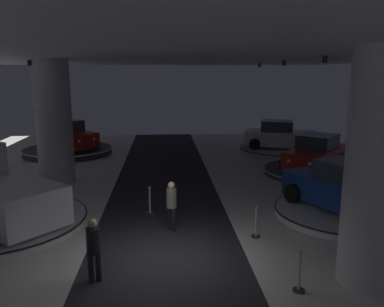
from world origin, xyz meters
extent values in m
cube|color=silver|center=(0.00, 0.00, -0.03)|extent=(24.00, 44.00, 0.05)
cube|color=#232328|center=(0.00, 0.00, 0.00)|extent=(4.40, 44.00, 0.01)
cube|color=silver|center=(0.00, 0.00, 5.55)|extent=(24.00, 44.00, 0.10)
cylinder|color=black|center=(-5.55, 7.55, 5.32)|extent=(0.16, 0.16, 0.22)
cylinder|color=black|center=(-5.85, 12.09, 5.32)|extent=(0.16, 0.16, 0.22)
cylinder|color=black|center=(5.07, 2.54, 5.32)|extent=(0.16, 0.16, 0.22)
cylinder|color=black|center=(5.28, 7.45, 5.32)|extent=(0.16, 0.16, 0.22)
cylinder|color=black|center=(5.32, 12.10, 5.32)|extent=(0.16, 0.16, 0.22)
cylinder|color=silver|center=(4.87, -1.45, 2.75)|extent=(1.52, 1.52, 5.50)
cylinder|color=#ADADB2|center=(-4.87, 8.11, 2.75)|extent=(1.58, 1.58, 5.50)
cylinder|color=#B7B7BC|center=(7.24, 14.18, 0.14)|extent=(4.80, 4.80, 0.28)
cylinder|color=black|center=(7.24, 14.18, 0.25)|extent=(4.90, 4.90, 0.05)
cube|color=silver|center=(7.24, 14.18, 0.89)|extent=(4.55, 3.02, 0.90)
cube|color=#2D3842|center=(7.10, 14.23, 1.64)|extent=(2.29, 2.08, 0.70)
cylinder|color=black|center=(8.91, 14.68, 0.62)|extent=(0.71, 0.42, 0.68)
cylinder|color=black|center=(8.28, 12.79, 0.62)|extent=(0.71, 0.42, 0.68)
cylinder|color=black|center=(6.19, 15.58, 0.62)|extent=(0.71, 0.42, 0.68)
cylinder|color=black|center=(5.57, 13.68, 0.62)|extent=(0.71, 0.42, 0.68)
sphere|color=white|center=(9.35, 14.01, 1.00)|extent=(0.18, 0.18, 0.18)
sphere|color=white|center=(9.04, 13.07, 1.00)|extent=(0.18, 0.18, 0.18)
cylinder|color=black|center=(-6.05, 4.92, 0.66)|extent=(0.81, 0.77, 0.84)
cylinder|color=black|center=(-3.27, 2.46, 0.66)|extent=(0.81, 0.77, 0.84)
cylinder|color=silver|center=(6.15, 2.79, 0.13)|extent=(4.54, 4.54, 0.27)
cylinder|color=black|center=(6.15, 2.79, 0.24)|extent=(4.63, 4.63, 0.05)
cube|color=navy|center=(6.15, 2.79, 0.88)|extent=(3.41, 4.57, 0.90)
cube|color=#2D3842|center=(6.21, 2.65, 1.63)|extent=(2.22, 2.38, 0.70)
cylinder|color=black|center=(4.64, 3.66, 0.61)|extent=(0.49, 0.71, 0.68)
cylinder|color=black|center=(6.45, 4.50, 0.61)|extent=(0.49, 0.71, 0.68)
cylinder|color=black|center=(5.84, 1.07, 0.61)|extent=(0.49, 0.71, 0.68)
sphere|color=white|center=(4.83, 4.44, 0.99)|extent=(0.18, 0.18, 0.18)
sphere|color=white|center=(5.72, 4.86, 0.99)|extent=(0.18, 0.18, 0.18)
cylinder|color=#333338|center=(7.45, 8.67, 0.12)|extent=(4.96, 4.96, 0.24)
cylinder|color=white|center=(7.45, 8.67, 0.21)|extent=(5.06, 5.06, 0.05)
cube|color=maroon|center=(7.45, 8.67, 0.85)|extent=(4.14, 4.34, 0.90)
cube|color=#2D3842|center=(7.55, 8.78, 1.60)|extent=(2.43, 2.46, 0.70)
cylinder|color=black|center=(7.25, 6.94, 0.58)|extent=(0.62, 0.65, 0.68)
cylinder|color=black|center=(5.76, 8.26, 0.58)|extent=(0.62, 0.65, 0.68)
cylinder|color=black|center=(9.15, 9.07, 0.58)|extent=(0.62, 0.65, 0.68)
cylinder|color=black|center=(7.65, 10.40, 0.58)|extent=(0.62, 0.65, 0.68)
sphere|color=white|center=(6.45, 6.80, 0.96)|extent=(0.18, 0.18, 0.18)
sphere|color=white|center=(5.71, 7.46, 0.96)|extent=(0.18, 0.18, 0.18)
cylinder|color=#333338|center=(-5.88, 14.54, 0.19)|extent=(5.29, 5.29, 0.38)
cylinder|color=white|center=(-5.88, 14.54, 0.35)|extent=(5.40, 5.40, 0.05)
cube|color=maroon|center=(-5.88, 14.54, 0.99)|extent=(4.21, 4.28, 0.90)
cube|color=#2D3842|center=(-5.98, 14.64, 1.73)|extent=(2.44, 2.45, 0.70)
cylinder|color=black|center=(-4.17, 14.20, 0.72)|extent=(0.63, 0.64, 0.68)
cylinder|color=black|center=(-5.61, 12.81, 0.72)|extent=(0.63, 0.64, 0.68)
cylinder|color=black|center=(-6.15, 16.26, 0.72)|extent=(0.63, 0.64, 0.68)
cylinder|color=black|center=(-7.59, 14.87, 0.72)|extent=(0.63, 0.64, 0.68)
sphere|color=white|center=(-4.10, 13.40, 1.10)|extent=(0.18, 0.18, 0.18)
sphere|color=white|center=(-4.81, 12.71, 1.10)|extent=(0.18, 0.18, 0.18)
cylinder|color=black|center=(0.16, 2.10, 0.40)|extent=(0.14, 0.14, 0.80)
cylinder|color=black|center=(0.27, 1.95, 0.40)|extent=(0.14, 0.14, 0.80)
cylinder|color=#6B665B|center=(0.21, 2.02, 1.06)|extent=(0.32, 0.32, 0.62)
sphere|color=beige|center=(0.21, 2.02, 1.48)|extent=(0.22, 0.22, 0.22)
cylinder|color=black|center=(-1.60, -1.00, 0.40)|extent=(0.14, 0.14, 0.80)
cylinder|color=black|center=(-1.77, -1.06, 0.40)|extent=(0.14, 0.14, 0.80)
cylinder|color=black|center=(-1.68, -1.03, 1.06)|extent=(0.32, 0.32, 0.62)
sphere|color=tan|center=(-1.68, -1.03, 1.48)|extent=(0.22, 0.22, 0.22)
cylinder|color=#333338|center=(3.03, -1.79, 0.02)|extent=(0.28, 0.28, 0.04)
cylinder|color=#B2B2B7|center=(3.03, -1.79, 0.48)|extent=(0.07, 0.07, 0.96)
sphere|color=#B2B2B7|center=(3.03, -1.79, 0.96)|extent=(0.10, 0.10, 0.10)
cylinder|color=#333338|center=(2.75, 1.29, 0.02)|extent=(0.28, 0.28, 0.04)
cylinder|color=#B2B2B7|center=(2.75, 1.29, 0.48)|extent=(0.07, 0.07, 0.96)
sphere|color=#B2B2B7|center=(2.75, 1.29, 0.96)|extent=(0.10, 0.10, 0.10)
cylinder|color=#333338|center=(-0.52, 3.56, 0.02)|extent=(0.28, 0.28, 0.04)
cylinder|color=#B2B2B7|center=(-0.52, 3.56, 0.48)|extent=(0.07, 0.07, 0.96)
sphere|color=#B2B2B7|center=(-0.52, 3.56, 0.96)|extent=(0.10, 0.10, 0.10)
camera|label=1|loc=(-0.01, -9.82, 4.90)|focal=36.99mm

